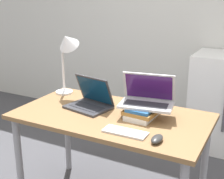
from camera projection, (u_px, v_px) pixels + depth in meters
The scene contains 9 objects.
wall_back at pixel (184, 12), 3.41m from camera, with size 8.00×0.05×2.70m.
desk at pixel (111, 127), 2.17m from camera, with size 1.32×0.72×0.76m.
laptop_left at pixel (90, 101), 2.26m from camera, with size 0.34×0.29×0.23m.
book_stack at pixel (143, 112), 2.08m from camera, with size 0.22×0.27×0.08m.
laptop_on_books at pixel (147, 99), 2.07m from camera, with size 0.38×0.27×0.21m.
wireless_keyboard at pixel (125, 132), 1.86m from camera, with size 0.27×0.11×0.01m.
mouse at pixel (157, 139), 1.75m from camera, with size 0.06×0.11×0.04m.
desk_lamp at pixel (67, 48), 2.42m from camera, with size 0.23×0.20×0.53m.
mini_fridge at pixel (215, 101), 3.20m from camera, with size 0.45×0.56×0.98m.
Camera 1 is at (0.93, -1.40, 1.57)m, focal length 50.00 mm.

